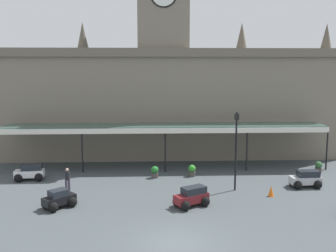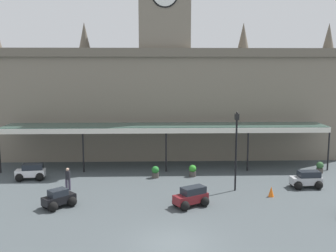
# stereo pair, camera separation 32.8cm
# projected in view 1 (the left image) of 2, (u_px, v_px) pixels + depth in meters

# --- Properties ---
(ground_plane) EXTENTS (140.00, 140.00, 0.00)m
(ground_plane) POSITION_uv_depth(u_px,v_px,m) (175.00, 243.00, 19.85)
(ground_plane) COLOR #41484B
(station_building) EXTENTS (34.64, 5.76, 19.43)m
(station_building) POSITION_uv_depth(u_px,v_px,m) (163.00, 93.00, 38.95)
(station_building) COLOR slate
(station_building) RESTS_ON ground
(entrance_canopy) EXTENTS (28.33, 3.26, 3.85)m
(entrance_canopy) POSITION_uv_depth(u_px,v_px,m) (165.00, 127.00, 34.31)
(entrance_canopy) COLOR #38564C
(entrance_canopy) RESTS_ON ground
(car_silver_estate) EXTENTS (2.29, 1.61, 1.27)m
(car_silver_estate) POSITION_uv_depth(u_px,v_px,m) (306.00, 180.00, 29.08)
(car_silver_estate) COLOR #B2B5BA
(car_silver_estate) RESTS_ON ground
(car_black_sedan) EXTENTS (2.23, 2.20, 1.19)m
(car_black_sedan) POSITION_uv_depth(u_px,v_px,m) (59.00, 200.00, 24.81)
(car_black_sedan) COLOR black
(car_black_sedan) RESTS_ON ground
(car_white_estate) EXTENTS (2.34, 1.71, 1.27)m
(car_white_estate) POSITION_uv_depth(u_px,v_px,m) (30.00, 173.00, 30.93)
(car_white_estate) COLOR silver
(car_white_estate) RESTS_ON ground
(car_maroon_estate) EXTENTS (2.43, 2.20, 1.27)m
(car_maroon_estate) POSITION_uv_depth(u_px,v_px,m) (192.00, 198.00, 25.06)
(car_maroon_estate) COLOR maroon
(car_maroon_estate) RESTS_ON ground
(pedestrian_beside_cars) EXTENTS (0.36, 0.34, 1.67)m
(pedestrian_beside_cars) POSITION_uv_depth(u_px,v_px,m) (67.00, 178.00, 28.22)
(pedestrian_beside_cars) COLOR #3F384C
(pedestrian_beside_cars) RESTS_ON ground
(victorian_lamppost) EXTENTS (0.30, 0.30, 5.76)m
(victorian_lamppost) POSITION_uv_depth(u_px,v_px,m) (236.00, 143.00, 27.92)
(victorian_lamppost) COLOR black
(victorian_lamppost) RESTS_ON ground
(traffic_cone) EXTENTS (0.40, 0.40, 0.74)m
(traffic_cone) POSITION_uv_depth(u_px,v_px,m) (271.00, 191.00, 27.06)
(traffic_cone) COLOR orange
(traffic_cone) RESTS_ON ground
(planter_forecourt_centre) EXTENTS (0.60, 0.60, 0.96)m
(planter_forecourt_centre) POSITION_uv_depth(u_px,v_px,m) (192.00, 170.00, 32.01)
(planter_forecourt_centre) COLOR #47423D
(planter_forecourt_centre) RESTS_ON ground
(planter_by_canopy) EXTENTS (0.60, 0.60, 0.96)m
(planter_by_canopy) POSITION_uv_depth(u_px,v_px,m) (318.00, 167.00, 33.21)
(planter_by_canopy) COLOR #47423D
(planter_by_canopy) RESTS_ON ground
(planter_near_kerb) EXTENTS (0.60, 0.60, 0.96)m
(planter_near_kerb) POSITION_uv_depth(u_px,v_px,m) (155.00, 172.00, 31.59)
(planter_near_kerb) COLOR #47423D
(planter_near_kerb) RESTS_ON ground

